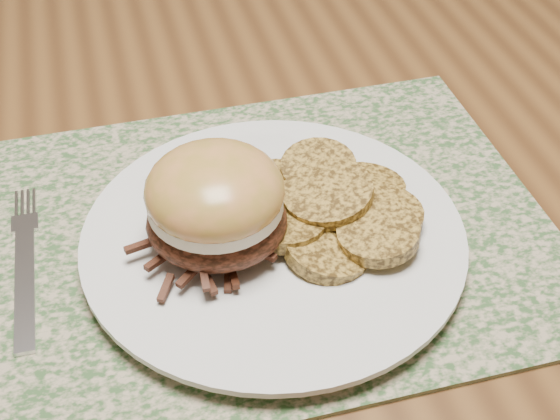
% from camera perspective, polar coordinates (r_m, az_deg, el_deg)
% --- Properties ---
extents(placemat, '(0.45, 0.33, 0.00)m').
position_cam_1_polar(placemat, '(0.58, -2.29, -1.79)').
color(placemat, '#32522A').
rests_on(placemat, dining_table).
extents(dinner_plate, '(0.26, 0.26, 0.02)m').
position_cam_1_polar(dinner_plate, '(0.56, -0.48, -2.20)').
color(dinner_plate, silver).
rests_on(dinner_plate, placemat).
extents(pork_sandwich, '(0.12, 0.12, 0.07)m').
position_cam_1_polar(pork_sandwich, '(0.53, -4.74, 0.46)').
color(pork_sandwich, black).
rests_on(pork_sandwich, dinner_plate).
extents(roasted_potatoes, '(0.16, 0.16, 0.04)m').
position_cam_1_polar(roasted_potatoes, '(0.57, 3.70, 0.27)').
color(roasted_potatoes, olive).
rests_on(roasted_potatoes, dinner_plate).
extents(fork, '(0.02, 0.17, 0.00)m').
position_cam_1_polar(fork, '(0.59, -18.15, -3.66)').
color(fork, silver).
rests_on(fork, placemat).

